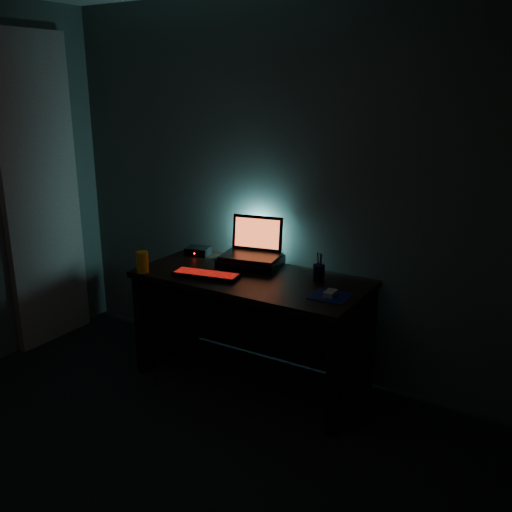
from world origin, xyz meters
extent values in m
cube|color=#49544F|center=(0.00, 2.00, 1.25)|extent=(3.50, 0.00, 2.50)
cube|color=black|center=(0.00, 1.62, 0.73)|extent=(1.50, 0.70, 0.04)
cube|color=black|center=(-0.71, 1.62, 0.35)|extent=(0.06, 0.64, 0.71)
cube|color=black|center=(0.71, 1.62, 0.35)|extent=(0.06, 0.64, 0.71)
cube|color=black|center=(0.00, 1.95, 0.35)|extent=(1.38, 0.02, 0.65)
cube|color=beige|center=(-1.71, 1.42, 1.15)|extent=(0.06, 0.65, 2.30)
cube|color=black|center=(-0.12, 1.80, 0.78)|extent=(0.45, 0.37, 0.06)
cube|color=black|center=(-0.12, 1.80, 0.82)|extent=(0.42, 0.33, 0.02)
cube|color=black|center=(-0.14, 1.93, 0.95)|extent=(0.36, 0.11, 0.24)
cube|color=#E04117|center=(-0.14, 1.92, 0.95)|extent=(0.32, 0.09, 0.20)
cube|color=black|center=(-0.24, 1.46, 0.76)|extent=(0.45, 0.21, 0.02)
cube|color=red|center=(-0.24, 1.46, 0.78)|extent=(0.42, 0.19, 0.00)
cube|color=#0B1950|center=(0.58, 1.54, 0.75)|extent=(0.23, 0.21, 0.00)
cube|color=gray|center=(0.58, 1.54, 0.77)|extent=(0.06, 0.10, 0.03)
cylinder|color=black|center=(0.41, 1.76, 0.80)|extent=(0.10, 0.10, 0.11)
cylinder|color=#F6A20C|center=(-0.65, 1.32, 0.82)|extent=(0.08, 0.08, 0.14)
cube|color=black|center=(-0.58, 1.83, 0.78)|extent=(0.19, 0.16, 0.05)
sphere|color=#FF0C07|center=(-0.57, 1.76, 0.78)|extent=(0.01, 0.01, 0.01)
camera|label=1|loc=(1.82, -1.33, 1.93)|focal=40.00mm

